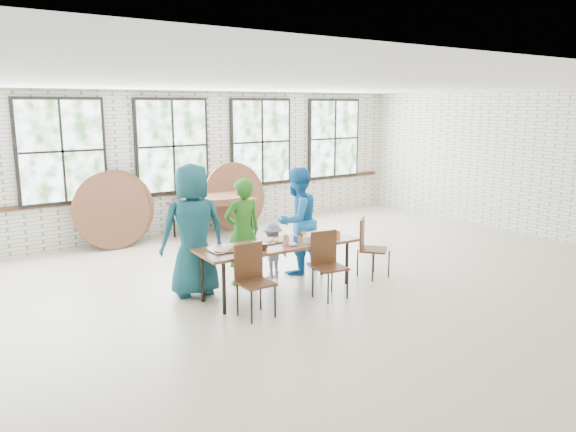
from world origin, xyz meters
name	(u,v)px	position (x,y,z in m)	size (l,w,h in m)	color
room	(173,148)	(0.00, 4.44, 1.83)	(12.00, 12.00, 12.00)	#B4A58F
dining_table	(278,247)	(-0.41, 0.09, 0.69)	(2.45, 0.97, 0.74)	brown
chair_near_left	(252,274)	(-1.19, -0.43, 0.56)	(0.44, 0.42, 0.95)	#4B2C19
chair_near_right	(327,259)	(0.06, -0.46, 0.56)	(0.48, 0.47, 0.95)	#4B2C19
chair_spare	(368,243)	(1.20, -0.12, 0.56)	(0.58, 0.58, 0.95)	#4B2C19
adult_teal	(193,230)	(-1.44, 0.74, 0.96)	(0.94, 0.61, 1.92)	#1A5266
adult_green	(243,232)	(-0.60, 0.74, 0.82)	(0.60, 0.39, 1.64)	#28701E
toddler	(272,250)	(-0.06, 0.74, 0.45)	(0.58, 0.33, 0.89)	#171748
adult_blue	(297,221)	(0.43, 0.74, 0.87)	(0.84, 0.66, 1.73)	#1A6EBA
storage_table	(213,203)	(0.65, 3.94, 0.69)	(1.81, 0.78, 0.74)	brown
tabletop_clutter	(283,241)	(-0.32, 0.08, 0.77)	(2.04, 0.60, 0.11)	black
round_tops_stacked	(213,197)	(0.65, 3.94, 0.80)	(1.50, 1.50, 0.13)	brown
round_tops_leaning	(158,205)	(-0.49, 4.15, 0.73)	(4.24, 0.46, 1.48)	brown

